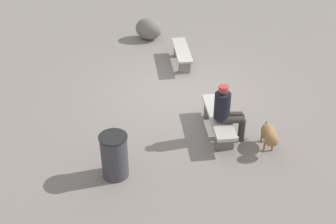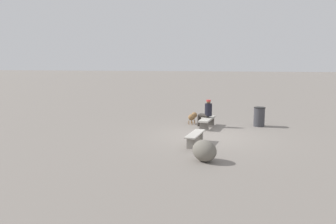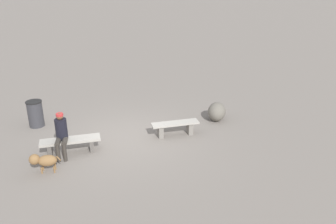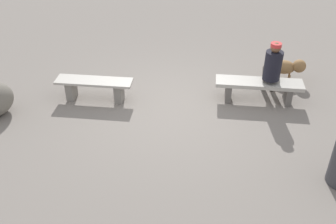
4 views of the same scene
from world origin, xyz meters
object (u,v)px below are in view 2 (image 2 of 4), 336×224
(bench_left, at_px, (195,137))
(dog, at_px, (193,117))
(boulder, at_px, (204,151))
(bench_right, at_px, (207,121))
(seated_person, at_px, (206,111))
(trash_bin, at_px, (259,117))

(bench_left, bearing_deg, dog, 17.04)
(boulder, bearing_deg, dog, 11.95)
(bench_right, distance_m, seated_person, 0.48)
(bench_left, relative_size, trash_bin, 1.73)
(seated_person, bearing_deg, boulder, -160.89)
(seated_person, distance_m, boulder, 5.51)
(seated_person, xyz_separation_m, dog, (0.59, 0.75, -0.39))
(dog, xyz_separation_m, boulder, (-6.06, -1.28, -0.02))
(bench_left, relative_size, seated_person, 1.23)
(bench_left, height_order, dog, dog)
(dog, bearing_deg, boulder, -153.83)
(bench_left, distance_m, boulder, 1.96)
(bench_right, distance_m, trash_bin, 2.56)
(boulder, bearing_deg, seated_person, 5.53)
(bench_left, height_order, bench_right, bench_right)
(bench_left, relative_size, bench_right, 0.89)
(seated_person, distance_m, dog, 1.03)
(bench_right, bearing_deg, trash_bin, -63.03)
(seated_person, xyz_separation_m, boulder, (-5.47, -0.53, -0.41))
(bench_right, height_order, dog, dog)
(dog, distance_m, trash_bin, 3.23)
(trash_bin, height_order, boulder, trash_bin)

